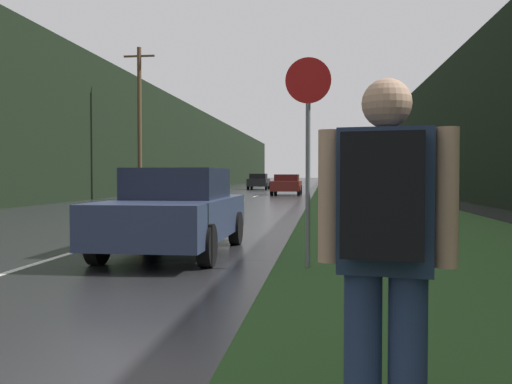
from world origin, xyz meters
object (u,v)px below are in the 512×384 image
(hitchhiker_with_backpack, at_px, (385,248))
(car_passing_near, at_px, (176,211))
(stop_sign, at_px, (308,141))
(car_passing_far, at_px, (287,184))
(car_oncoming, at_px, (259,181))

(hitchhiker_with_backpack, distance_m, car_passing_near, 7.42)
(stop_sign, bearing_deg, car_passing_far, 94.50)
(stop_sign, xyz_separation_m, car_passing_near, (-2.38, 1.36, -1.14))
(car_oncoming, bearing_deg, hitchhiker_with_backpack, -82.46)
(stop_sign, relative_size, car_passing_far, 0.66)
(car_passing_near, bearing_deg, stop_sign, 150.31)
(car_passing_near, bearing_deg, car_oncoming, -85.07)
(car_passing_near, xyz_separation_m, car_oncoming, (-3.73, 43.22, 0.03))
(stop_sign, height_order, car_passing_far, stop_sign)
(car_passing_far, height_order, car_oncoming, car_oncoming)
(hitchhiker_with_backpack, distance_m, car_passing_far, 35.82)
(car_passing_far, xyz_separation_m, car_oncoming, (-3.73, 14.35, 0.04))
(stop_sign, relative_size, car_passing_near, 0.72)
(stop_sign, bearing_deg, hitchhiker_with_backpack, -84.62)
(hitchhiker_with_backpack, bearing_deg, car_oncoming, 107.40)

